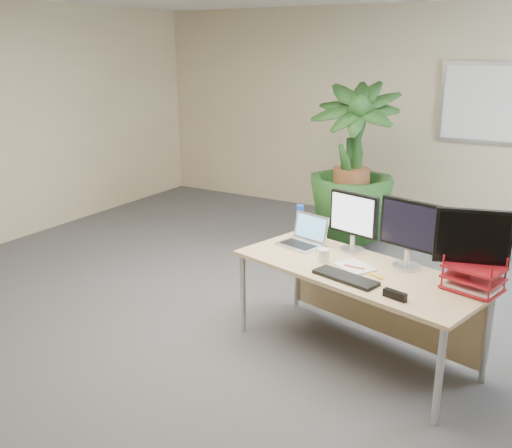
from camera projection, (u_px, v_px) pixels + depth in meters
The scene contains 17 objects.
floor at pixel (222, 343), 4.38m from camera, with size 8.00×8.00×0.00m, color #414146.
back_wall at pixel (395, 115), 7.27m from camera, with size 7.00×0.04×2.70m, color tan.
whiteboard at pixel (497, 104), 6.60m from camera, with size 1.30×0.04×0.95m.
desk at pixel (364, 283), 4.13m from camera, with size 1.90×1.17×0.68m.
floor_plant at pixel (351, 184), 6.21m from camera, with size 0.84×0.84×1.50m, color #153A16.
monitor_left at pixel (353, 218), 4.29m from camera, with size 0.41×0.19×0.46m.
monitor_right at pixel (409, 230), 3.95m from camera, with size 0.44×0.20×0.49m.
monitor_dark at pixel (472, 243), 3.63m from camera, with size 0.46×0.21×0.52m.
laptop at pixel (304, 238), 4.49m from camera, with size 0.38×0.35×0.23m.
keyboard at pixel (345, 278), 3.83m from camera, with size 0.46×0.15×0.03m, color black.
coffee_mug at pixel (323, 255), 4.14m from camera, with size 0.12×0.08×0.09m.
spiral_notebook at pixel (355, 267), 4.03m from camera, with size 0.26×0.20×0.01m, color silver.
orange_pen at pixel (354, 267), 4.00m from camera, with size 0.01×0.01×0.15m, color #CB4516.
yellow_highlighter at pixel (376, 276), 3.86m from camera, with size 0.02×0.02×0.12m, color yellow.
water_bottle at pixel (300, 221), 4.69m from camera, with size 0.07×0.07×0.26m.
letter_tray at pixel (473, 280), 3.64m from camera, with size 0.39×0.33×0.16m.
stapler at pixel (395, 295), 3.53m from camera, with size 0.15×0.04×0.05m, color black.
Camera 1 is at (2.23, -3.24, 2.17)m, focal length 40.00 mm.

